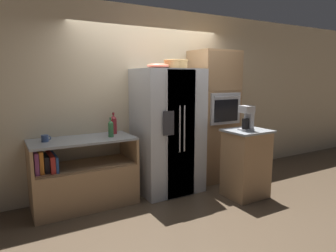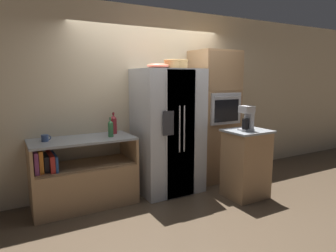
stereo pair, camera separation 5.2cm
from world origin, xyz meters
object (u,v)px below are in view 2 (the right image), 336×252
Objects in this scene: wall_oven at (214,116)px; coffee_maker at (247,117)px; bottle_short at (111,128)px; fruit_bowl at (158,66)px; mug at (45,138)px; wicker_basket at (176,64)px; refrigerator at (168,131)px; bottle_tall at (114,124)px.

wall_oven is 6.19× the size of coffee_maker.
coffee_maker is (1.72, -0.82, 0.14)m from bottle_short.
fruit_bowl is 2.60× the size of mug.
wicker_basket reaches higher than coffee_maker.
mug is at bearing 176.43° from refrigerator.
refrigerator is 5.31× the size of coffee_maker.
wicker_basket is 1.29m from coffee_maker.
wicker_basket is 0.32m from fruit_bowl.
bottle_short is 2.21× the size of mug.
fruit_bowl is at bearing -24.56° from bottle_tall.
mug is (-0.94, -0.09, -0.10)m from bottle_tall.
wall_oven is at bearing -3.84° from bottle_tall.
fruit_bowl is (-0.20, -0.07, 0.97)m from refrigerator.
bottle_short reaches higher than mug.
bottle_short is at bearing -7.97° from mug.
fruit_bowl is at bearing -173.44° from wicker_basket.
wicker_basket is 2.09m from mug.
bottle_tall is 2.54× the size of mug.
bottle_short is at bearing -118.90° from bottle_tall.
refrigerator is 1.19m from coffee_maker.
fruit_bowl is 1.79m from mug.
mug is at bearing -174.31° from bottle_tall.
bottle_short is 1.91m from coffee_maker.
bottle_tall is (-0.91, 0.23, -0.86)m from wicker_basket.
fruit_bowl is 0.90× the size of coffee_maker.
coffee_maker reaches higher than mug.
wicker_basket reaches higher than refrigerator.
wall_oven is at bearing 5.29° from refrigerator.
coffee_maker is (1.60, -1.03, 0.12)m from bottle_tall.
refrigerator is at bearing -3.57° from mug.
bottle_tall is at bearing 147.36° from coffee_maker.
coffee_maker is at bearing -25.42° from bottle_short.
refrigerator reaches higher than bottle_short.
bottle_tall is 1.91m from coffee_maker.
wicker_basket is 1.18× the size of bottle_tall.
wicker_basket is at bearing -13.79° from refrigerator.
mug is at bearing 172.03° from bottle_short.
mug is 2.72m from coffee_maker.
mug is at bearing 175.76° from wicker_basket.
fruit_bowl reaches higher than bottle_short.
coffee_maker is at bearing -97.44° from wall_oven.
refrigerator is 0.86× the size of wall_oven.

